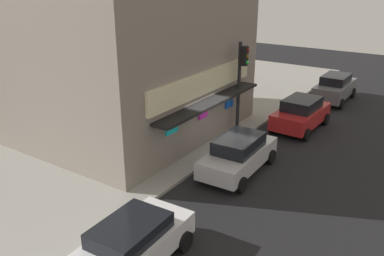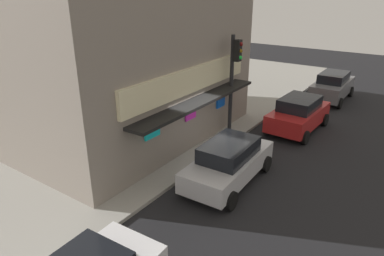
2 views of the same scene
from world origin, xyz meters
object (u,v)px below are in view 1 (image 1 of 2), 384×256
parked_car_white (131,244)px  parked_car_red (301,113)px  fire_hydrant (246,109)px  parked_car_grey (335,88)px  traffic_light (241,75)px  parked_car_silver (239,154)px  potted_plant_by_doorway (181,140)px  trash_can (115,169)px  pedestrian (188,122)px

parked_car_white → parked_car_red: size_ratio=1.00×
fire_hydrant → parked_car_grey: 7.00m
traffic_light → parked_car_grey: size_ratio=1.08×
parked_car_silver → parked_car_red: bearing=-3.6°
potted_plant_by_doorway → parked_car_grey: size_ratio=0.25×
fire_hydrant → parked_car_silver: bearing=-156.2°
trash_can → parked_car_white: 5.25m
traffic_light → parked_car_white: 11.49m
pedestrian → parked_car_grey: size_ratio=0.43×
fire_hydrant → parked_car_silver: (-6.38, -2.81, 0.28)m
parked_car_silver → trash_can: bearing=134.0°
traffic_light → parked_car_grey: (8.55, -2.53, -2.22)m
trash_can → potted_plant_by_doorway: potted_plant_by_doorway is taller
parked_car_red → traffic_light: bearing=134.0°
pedestrian → parked_car_white: (-8.22, -3.66, -0.38)m
potted_plant_by_doorway → pedestrian: bearing=18.6°
trash_can → potted_plant_by_doorway: (3.64, -0.67, 0.15)m
potted_plant_by_doorway → parked_car_silver: size_ratio=0.25×
fire_hydrant → parked_car_red: (-0.00, -3.22, 0.32)m
pedestrian → parked_car_red: bearing=-36.3°
fire_hydrant → parked_car_white: size_ratio=0.21×
traffic_light → parked_car_red: 4.09m
fire_hydrant → potted_plant_by_doorway: bearing=178.2°
pedestrian → parked_car_grey: (11.34, -3.86, -0.27)m
parked_car_silver → traffic_light: bearing=27.2°
parked_car_white → trash_can: bearing=48.8°
trash_can → parked_car_white: bearing=-131.2°
parked_car_white → parked_car_red: parked_car_red is taller
traffic_light → parked_car_red: (2.37, -2.46, -2.24)m
traffic_light → parked_car_grey: traffic_light is taller
trash_can → potted_plant_by_doorway: 3.71m
potted_plant_by_doorway → parked_car_red: (6.28, -3.42, 0.13)m
fire_hydrant → parked_car_red: bearing=-90.1°
traffic_light → trash_can: size_ratio=5.05×
traffic_light → potted_plant_by_doorway: bearing=166.2°
trash_can → parked_car_white: parked_car_white is taller
potted_plant_by_doorway → parked_car_grey: bearing=-15.6°
traffic_light → fire_hydrant: (2.38, 0.76, -2.57)m
pedestrian → potted_plant_by_doorway: size_ratio=1.75×
trash_can → pedestrian: pedestrian is taller
pedestrian → potted_plant_by_doorway: 1.25m
parked_car_red → parked_car_grey: 6.18m
parked_car_white → parked_car_grey: 19.56m
parked_car_white → parked_car_silver: 7.02m
parked_car_white → parked_car_grey: size_ratio=0.97×
traffic_light → parked_car_white: traffic_light is taller
fire_hydrant → parked_car_silver: parked_car_silver is taller
trash_can → parked_car_silver: bearing=-46.0°
trash_can → parked_car_silver: (3.55, -3.68, 0.23)m
fire_hydrant → parked_car_white: 13.74m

